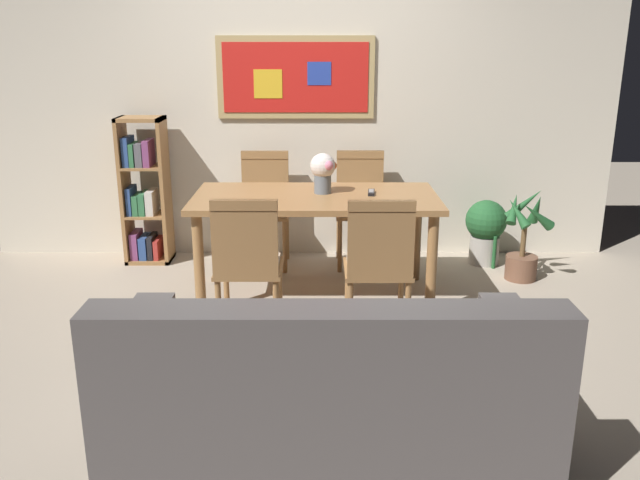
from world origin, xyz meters
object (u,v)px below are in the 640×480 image
(bookshelf, at_px, (145,195))
(potted_palm, at_px, (524,243))
(dining_chair_near_right, at_px, (380,258))
(flower_vase, at_px, (324,170))
(dining_chair_far_right, at_px, (361,199))
(leather_couch, at_px, (327,401))
(potted_ivy, at_px, (487,229))
(dining_chair_far_left, at_px, (266,199))
(tv_remote, at_px, (372,192))
(dining_table, at_px, (317,208))
(dining_chair_near_left, at_px, (248,257))

(bookshelf, bearing_deg, potted_palm, -8.58)
(dining_chair_near_right, xyz_separation_m, flower_vase, (-0.33, 0.82, 0.37))
(dining_chair_far_right, bearing_deg, dining_chair_near_right, -89.21)
(leather_couch, relative_size, potted_ivy, 3.22)
(dining_chair_far_right, bearing_deg, dining_chair_far_left, -178.94)
(tv_remote, bearing_deg, dining_table, -173.33)
(dining_table, xyz_separation_m, bookshelf, (-1.40, 0.80, -0.09))
(bookshelf, xyz_separation_m, tv_remote, (1.79, -0.75, 0.20))
(dining_chair_far_left, xyz_separation_m, potted_palm, (1.99, -0.40, -0.24))
(dining_table, distance_m, dining_chair_far_left, 0.87)
(tv_remote, bearing_deg, flower_vase, 175.36)
(dining_table, height_order, bookshelf, bookshelf)
(bookshelf, bearing_deg, potted_ivy, -1.49)
(potted_palm, bearing_deg, dining_chair_near_right, -137.39)
(dining_chair_near_right, distance_m, bookshelf, 2.36)
(leather_couch, bearing_deg, dining_chair_far_left, 99.83)
(dining_chair_near_left, relative_size, bookshelf, 0.77)
(leather_couch, bearing_deg, potted_palm, 56.90)
(dining_chair_near_left, relative_size, tv_remote, 5.71)
(dining_chair_far_right, bearing_deg, flower_vase, -113.76)
(dining_table, bearing_deg, potted_ivy, 27.79)
(dining_chair_far_left, height_order, tv_remote, dining_chair_far_left)
(dining_chair_near_right, height_order, bookshelf, bookshelf)
(leather_couch, height_order, bookshelf, bookshelf)
(dining_chair_far_right, relative_size, leather_couch, 0.51)
(dining_chair_far_left, distance_m, leather_couch, 2.78)
(dining_chair_far_left, height_order, leather_couch, dining_chair_far_left)
(leather_couch, xyz_separation_m, bookshelf, (-1.46, 2.78, 0.25))
(flower_vase, height_order, tv_remote, flower_vase)
(dining_chair_far_left, relative_size, potted_palm, 1.29)
(dining_chair_near_right, xyz_separation_m, bookshelf, (-1.78, 1.55, 0.02))
(dining_chair_near_left, height_order, leather_couch, dining_chair_near_left)
(potted_palm, height_order, tv_remote, tv_remote)
(dining_chair_far_right, xyz_separation_m, bookshelf, (-1.76, 0.03, 0.02))
(dining_chair_far_left, relative_size, leather_couch, 0.51)
(dining_chair_far_right, distance_m, potted_ivy, 1.05)
(potted_ivy, relative_size, tv_remote, 3.51)
(potted_palm, bearing_deg, bookshelf, 171.42)
(dining_table, relative_size, potted_palm, 2.39)
(dining_chair_near_right, distance_m, dining_chair_far_left, 1.70)
(dining_chair_near_left, distance_m, leather_couch, 1.35)
(dining_table, distance_m, potted_ivy, 1.60)
(flower_vase, bearing_deg, dining_chair_near_right, -68.44)
(leather_couch, distance_m, flower_vase, 2.14)
(potted_palm, xyz_separation_m, tv_remote, (-1.19, -0.31, 0.46))
(dining_table, height_order, flower_vase, flower_vase)
(potted_ivy, bearing_deg, leather_couch, -116.05)
(dining_table, distance_m, dining_chair_far_right, 0.85)
(potted_palm, height_order, flower_vase, flower_vase)
(dining_chair_near_right, relative_size, tv_remote, 5.71)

